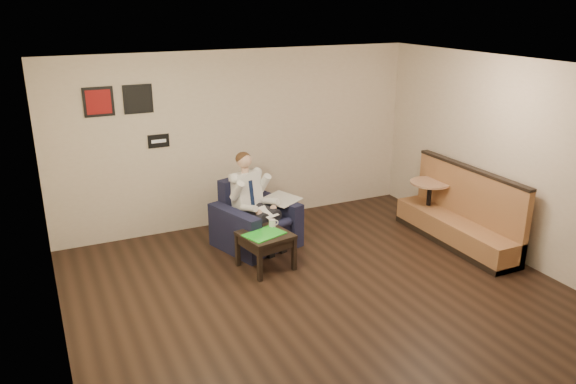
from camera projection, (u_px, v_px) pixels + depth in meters
name	position (u px, v px, depth m)	size (l,w,h in m)	color
ground	(329.00, 302.00, 6.89)	(6.00, 6.00, 0.00)	black
wall_back	(240.00, 139.00, 9.00)	(6.00, 0.02, 2.80)	beige
wall_front	(546.00, 324.00, 3.87)	(6.00, 0.02, 2.80)	beige
wall_left	(51.00, 240.00, 5.23)	(0.02, 6.00, 2.80)	beige
wall_right	(523.00, 163.00, 7.65)	(0.02, 6.00, 2.80)	beige
ceiling	(335.00, 71.00, 5.98)	(6.00, 6.00, 0.02)	white
seating_sign	(159.00, 141.00, 8.43)	(0.32, 0.02, 0.20)	black
art_print_left	(99.00, 102.00, 7.90)	(0.42, 0.03, 0.42)	maroon
art_print_right	(138.00, 99.00, 8.12)	(0.42, 0.03, 0.42)	black
armchair	(256.00, 215.00, 8.31)	(1.01, 1.01, 0.98)	black
seated_man	(261.00, 206.00, 8.17)	(0.64, 0.96, 1.34)	silver
lap_papers	(266.00, 212.00, 8.12)	(0.22, 0.32, 0.01)	white
newspaper	(281.00, 199.00, 8.45)	(0.43, 0.53, 0.01)	silver
side_table	(266.00, 251.00, 7.68)	(0.63, 0.63, 0.51)	black
green_folder	(264.00, 234.00, 7.56)	(0.51, 0.37, 0.01)	green
coffee_mug	(272.00, 223.00, 7.80)	(0.09, 0.09, 0.11)	white
smartphone	(262.00, 228.00, 7.77)	(0.16, 0.08, 0.01)	black
banquette	(457.00, 207.00, 8.37)	(0.54, 2.25, 1.15)	#915F38
cafe_table	(428.00, 205.00, 9.01)	(0.63, 0.63, 0.78)	#AA7C5C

